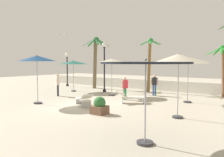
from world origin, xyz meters
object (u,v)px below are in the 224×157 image
Objects in this scene: patio_umbrella_4 at (146,67)px; lamp_post_0 at (67,64)px; patio_umbrella_5 at (73,63)px; lounge_chair_0 at (84,99)px; palm_tree_2 at (95,56)px; seagull_0 at (65,34)px; lounge_chair_1 at (129,97)px; guest_0 at (125,86)px; guest_2 at (58,83)px; palm_tree_3 at (149,58)px; lamp_post_1 at (104,60)px; planter at (100,106)px; patio_umbrella_0 at (179,59)px; patio_umbrella_1 at (188,60)px; patio_umbrella_2 at (37,59)px; patio_umbrella_3 at (112,61)px; guest_1 at (154,83)px; palm_tree_0 at (223,62)px.

lamp_post_0 reaches higher than patio_umbrella_4.
lounge_chair_0 is (5.37, -4.36, -2.07)m from patio_umbrella_5.
palm_tree_2 reaches higher than seagull_0.
guest_0 is (-0.96, 0.96, 0.52)m from lounge_chair_1.
lounge_chair_0 is 4.68m from guest_2.
lamp_post_0 reaches higher than patio_umbrella_5.
lamp_post_0 is at bearing -177.46° from palm_tree_2.
guest_2 is at bearing -169.99° from seagull_0.
lamp_post_1 is at bearing -143.96° from palm_tree_3.
lamp_post_0 is 13.77m from planter.
patio_umbrella_0 is 1.02× the size of patio_umbrella_1.
patio_umbrella_3 is at bearing 72.98° from patio_umbrella_2.
patio_umbrella_1 reaches higher than guest_0.
guest_1 is 7.29m from planter.
patio_umbrella_2 is (-8.17, -1.57, 0.05)m from patio_umbrella_0.
guest_0 is (-5.11, 6.66, -1.46)m from patio_umbrella_4.
patio_umbrella_2 is 0.72× the size of lamp_post_1.
patio_umbrella_2 is 3.83m from lounge_chair_0.
lounge_chair_0 is 5.78m from seagull_0.
palm_tree_2 is 1.08× the size of palm_tree_3.
patio_umbrella_2 reaches higher than lounge_chair_1.
seagull_0 is at bearing 152.92° from lounge_chair_0.
seagull_0 is (-5.19, -0.50, 4.10)m from lounge_chair_1.
patio_umbrella_2 is 8.63m from guest_1.
lounge_chair_0 is at bearing -102.14° from guest_1.
patio_umbrella_3 is 1.59× the size of lounge_chair_1.
patio_umbrella_4 is at bearing -65.54° from guest_1.
seagull_0 is at bearing 150.93° from patio_umbrella_4.
lounge_chair_0 is 6.43m from guest_1.
seagull_0 is at bearing -138.47° from guest_1.
guest_1 is (4.21, 7.33, -1.76)m from patio_umbrella_2.
lamp_post_0 is 4.10× the size of planter.
patio_umbrella_0 is 5.75m from guest_0.
patio_umbrella_2 is at bearing 165.16° from patio_umbrella_4.
patio_umbrella_3 is at bearing 149.80° from patio_umbrella_0.
palm_tree_2 is 7.42m from guest_0.
patio_umbrella_2 reaches higher than patio_umbrella_3.
palm_tree_2 is at bearing -172.55° from palm_tree_0.
guest_0 reaches higher than lounge_chair_0.
lamp_post_0 is (-6.21, 8.12, -0.36)m from patio_umbrella_2.
lounge_chair_1 is at bearing -45.16° from guest_0.
lounge_chair_0 is at bearing -100.27° from guest_0.
guest_0 is at bearing 17.91° from guest_2.
guest_0 is at bearing -133.16° from palm_tree_0.
patio_umbrella_1 is 9.33m from guest_2.
palm_tree_2 reaches higher than palm_tree_3.
lounge_chair_0 is at bearing -132.67° from patio_umbrella_1.
palm_tree_0 is 7.76m from lounge_chair_1.
lounge_chair_1 is at bearing 56.50° from lounge_chair_0.
palm_tree_0 is at bearing 7.48° from palm_tree_3.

